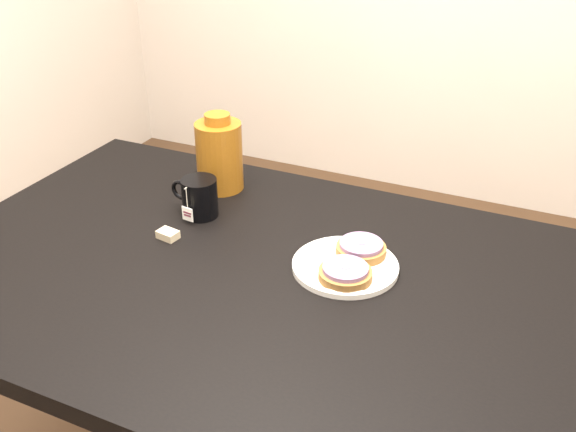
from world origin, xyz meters
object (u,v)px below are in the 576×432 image
Objects in this scene: bagel_back at (361,248)px; bagel_package at (219,155)px; mug at (199,197)px; bagel_front at (345,273)px; plate at (345,265)px; teabag_pouch at (168,235)px; table at (255,303)px.

bagel_package is (-0.43, 0.17, 0.07)m from bagel_back.
bagel_package reaches higher than mug.
bagel_back is at bearing 90.70° from bagel_front.
bagel_back is at bearing 72.36° from plate.
mug is 0.13m from teabag_pouch.
teabag_pouch is at bearing -86.12° from bagel_package.
bagel_front is at bearing -9.93° from mug.
bagel_back is at bearing 35.53° from table.
bagel_back is 0.79× the size of bagel_front.
bagel_package is at bearing 158.75° from bagel_back.
bagel_package is at bearing 107.08° from mug.
mug is at bearing 163.45° from bagel_front.
bagel_package reaches higher than bagel_back.
bagel_package is (-0.02, 0.27, 0.08)m from teabag_pouch.
plate is (0.17, 0.08, 0.09)m from table.
bagel_front reaches higher than teabag_pouch.
plate is 1.99× the size of bagel_back.
table is 6.44× the size of plate.
bagel_package is at bearing 129.78° from table.
bagel_front is 1.08× the size of mug.
plate is at bearing -107.64° from bagel_back.
table is at bearing -7.90° from teabag_pouch.
bagel_front is at bearing -31.61° from bagel_package.
plate is 0.05m from bagel_front.
table is at bearing -27.97° from mug.
mug reaches higher than bagel_back.
bagel_front is 3.09× the size of teabag_pouch.
teabag_pouch reaches higher than plate.
bagel_package is (-0.03, 0.15, 0.04)m from mug.
bagel_back is at bearing -21.25° from bagel_package.
bagel_back and bagel_front have the same top height.
bagel_package is (-0.43, 0.27, 0.07)m from bagel_front.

